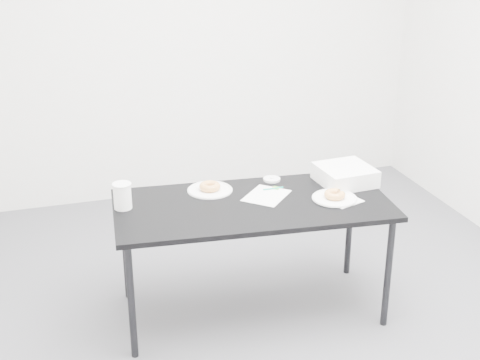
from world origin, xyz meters
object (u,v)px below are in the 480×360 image
object	(u,v)px
donut_far	(210,186)
bakery_box	(345,175)
donut_near	(335,194)
plate_far	(210,190)
coffee_cup	(122,196)
pen	(273,188)
table	(252,211)
scorecard	(266,196)
plate_near	(334,198)

from	to	relation	value
donut_far	bakery_box	bearing A→B (deg)	-8.56
donut_near	bakery_box	distance (m)	0.26
plate_far	coffee_cup	bearing A→B (deg)	-169.51
pen	donut_near	bearing A→B (deg)	-39.71
bakery_box	donut_far	bearing A→B (deg)	167.09
table	plate_far	bearing A→B (deg)	132.98
pen	bakery_box	xyz separation A→B (m)	(0.44, -0.03, 0.04)
donut_far	bakery_box	xyz separation A→B (m)	(0.79, -0.12, 0.02)
scorecard	table	bearing A→B (deg)	-103.63
plate_near	plate_far	size ratio (longest dim) A/B	0.97
plate_near	coffee_cup	size ratio (longest dim) A/B	1.73
plate_near	donut_far	distance (m)	0.71
pen	plate_far	xyz separation A→B (m)	(-0.35, 0.09, -0.00)
plate_far	bakery_box	xyz separation A→B (m)	(0.79, -0.12, 0.05)
donut_near	plate_far	bearing A→B (deg)	152.86
table	donut_far	xyz separation A→B (m)	(-0.18, 0.23, 0.08)
scorecard	donut_near	world-z (taller)	donut_near
coffee_cup	donut_near	bearing A→B (deg)	-11.37
donut_far	pen	bearing A→B (deg)	-14.29
donut_far	bakery_box	world-z (taller)	bakery_box
bakery_box	plate_far	bearing A→B (deg)	167.09
scorecard	donut_far	xyz separation A→B (m)	(-0.29, 0.16, 0.03)
table	bakery_box	distance (m)	0.63
donut_near	table	bearing A→B (deg)	168.60
donut_far	coffee_cup	size ratio (longest dim) A/B	0.84
pen	donut_far	xyz separation A→B (m)	(-0.35, 0.09, 0.02)
plate_far	scorecard	bearing A→B (deg)	-29.80
table	plate_near	xyz separation A→B (m)	(0.45, -0.09, 0.06)
donut_near	donut_far	bearing A→B (deg)	152.86
table	coffee_cup	size ratio (longest dim) A/B	10.86
plate_far	donut_far	xyz separation A→B (m)	(-0.00, 0.00, 0.02)
plate_near	bakery_box	bearing A→B (deg)	52.18
scorecard	plate_far	size ratio (longest dim) A/B	1.00
scorecard	donut_near	distance (m)	0.38
plate_near	coffee_cup	distance (m)	1.17
table	coffee_cup	distance (m)	0.72
table	plate_near	distance (m)	0.47
table	bakery_box	size ratio (longest dim) A/B	5.24
donut_near	coffee_cup	bearing A→B (deg)	168.63
plate_near	plate_far	world-z (taller)	plate_near
coffee_cup	plate_near	bearing A→B (deg)	-11.37
pen	donut_far	world-z (taller)	donut_far
pen	donut_near	xyz separation A→B (m)	(0.28, -0.23, 0.02)
plate_far	donut_far	distance (m)	0.02
plate_near	pen	bearing A→B (deg)	139.99
donut_near	coffee_cup	distance (m)	1.17
scorecard	donut_far	distance (m)	0.33
donut_near	coffee_cup	world-z (taller)	coffee_cup
pen	plate_near	world-z (taller)	same
plate_near	donut_far	bearing A→B (deg)	152.86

